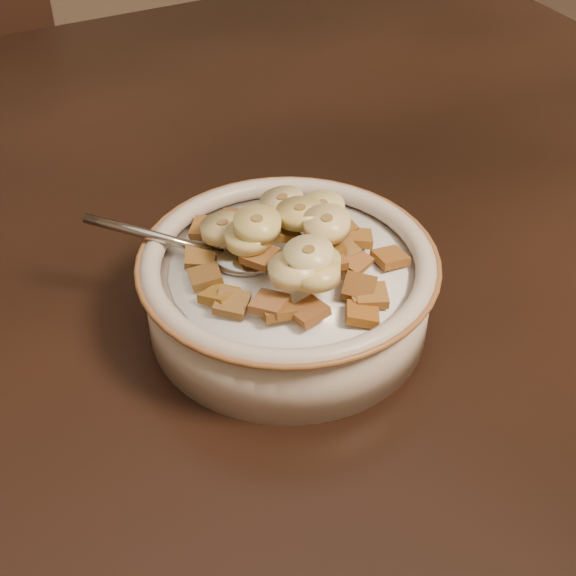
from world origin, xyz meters
name	(u,v)px	position (x,y,z in m)	size (l,w,h in m)	color
table	(48,276)	(0.00, 0.00, 0.73)	(1.40, 0.90, 0.04)	black
cereal_bowl	(288,296)	(0.14, -0.15, 0.77)	(0.19, 0.19, 0.05)	beige
milk	(288,269)	(0.14, -0.15, 0.80)	(0.16, 0.16, 0.00)	white
spoon	(243,259)	(0.11, -0.13, 0.80)	(0.03, 0.05, 0.01)	#9F9FA0
cereal_square_0	(247,229)	(0.13, -0.11, 0.81)	(0.02, 0.02, 0.01)	brown
cereal_square_1	(251,222)	(0.13, -0.10, 0.81)	(0.02, 0.02, 0.01)	brown
cereal_square_2	(353,261)	(0.18, -0.17, 0.81)	(0.02, 0.02, 0.01)	brown
cereal_square_3	(205,277)	(0.08, -0.14, 0.80)	(0.02, 0.02, 0.01)	brown
cereal_square_4	(326,244)	(0.16, -0.16, 0.82)	(0.02, 0.02, 0.01)	brown
cereal_square_5	(362,314)	(0.16, -0.22, 0.80)	(0.02, 0.02, 0.01)	brown
cereal_square_6	(359,288)	(0.17, -0.20, 0.81)	(0.02, 0.02, 0.01)	brown
cereal_square_7	(232,303)	(0.09, -0.17, 0.80)	(0.02, 0.02, 0.01)	brown
cereal_square_8	(351,242)	(0.19, -0.15, 0.80)	(0.02, 0.02, 0.01)	olive
cereal_square_9	(328,260)	(0.16, -0.17, 0.81)	(0.02, 0.02, 0.01)	brown
cereal_square_10	(339,227)	(0.18, -0.14, 0.81)	(0.02, 0.02, 0.01)	brown
cereal_square_11	(260,256)	(0.12, -0.15, 0.82)	(0.02, 0.02, 0.01)	#935928
cereal_square_12	(341,250)	(0.17, -0.16, 0.81)	(0.02, 0.02, 0.01)	olive
cereal_square_13	(364,293)	(0.17, -0.20, 0.80)	(0.02, 0.02, 0.01)	brown
cereal_square_14	(255,230)	(0.13, -0.12, 0.81)	(0.02, 0.02, 0.01)	brown
cereal_square_15	(283,232)	(0.14, -0.13, 0.82)	(0.02, 0.02, 0.01)	brown
cereal_square_16	(219,295)	(0.09, -0.16, 0.80)	(0.02, 0.02, 0.01)	#8E621B
cereal_square_17	(326,255)	(0.16, -0.17, 0.82)	(0.02, 0.02, 0.01)	brown
cereal_square_18	(371,295)	(0.17, -0.20, 0.80)	(0.02, 0.02, 0.01)	#94592B
cereal_square_19	(258,222)	(0.14, -0.10, 0.81)	(0.02, 0.02, 0.01)	brown
cereal_square_20	(390,258)	(0.20, -0.17, 0.80)	(0.02, 0.02, 0.01)	brown
cereal_square_21	(254,249)	(0.12, -0.14, 0.81)	(0.02, 0.02, 0.01)	brown
cereal_square_22	(269,304)	(0.11, -0.19, 0.81)	(0.02, 0.02, 0.01)	#9D6337
cereal_square_23	(357,238)	(0.19, -0.15, 0.81)	(0.02, 0.02, 0.01)	brown
cereal_square_24	(231,220)	(0.12, -0.09, 0.80)	(0.02, 0.02, 0.01)	brown
cereal_square_25	(309,312)	(0.13, -0.20, 0.81)	(0.02, 0.02, 0.01)	brown
cereal_square_26	(206,228)	(0.10, -0.09, 0.80)	(0.02, 0.02, 0.01)	brown
cereal_square_27	(277,309)	(0.11, -0.19, 0.81)	(0.02, 0.02, 0.01)	brown
cereal_square_28	(200,256)	(0.09, -0.12, 0.80)	(0.02, 0.02, 0.01)	olive
banana_slice_0	(223,228)	(0.11, -0.11, 0.82)	(0.03, 0.03, 0.01)	tan
banana_slice_1	(315,274)	(0.14, -0.19, 0.82)	(0.03, 0.03, 0.01)	tan
banana_slice_2	(257,225)	(0.12, -0.14, 0.83)	(0.03, 0.03, 0.01)	#E1C670
banana_slice_3	(249,236)	(0.12, -0.14, 0.82)	(0.03, 0.03, 0.01)	#FFF495
banana_slice_4	(322,209)	(0.18, -0.13, 0.82)	(0.03, 0.03, 0.01)	#F8EC7B
banana_slice_5	(309,256)	(0.14, -0.18, 0.83)	(0.03, 0.03, 0.01)	#FDF19A
banana_slice_6	(316,263)	(0.14, -0.18, 0.82)	(0.03, 0.03, 0.01)	#F3E18B
banana_slice_7	(293,269)	(0.13, -0.18, 0.82)	(0.03, 0.03, 0.01)	#FEE391
banana_slice_8	(327,224)	(0.16, -0.16, 0.83)	(0.03, 0.03, 0.01)	#F3D894
banana_slice_9	(282,203)	(0.16, -0.10, 0.81)	(0.03, 0.03, 0.01)	#D7C585
banana_slice_10	(300,213)	(0.16, -0.14, 0.83)	(0.03, 0.03, 0.01)	#D6C66D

